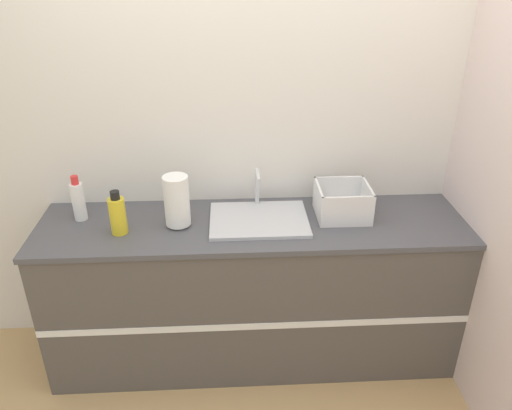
% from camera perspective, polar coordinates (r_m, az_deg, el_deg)
% --- Properties ---
extents(ground_plane, '(12.00, 12.00, 0.00)m').
position_cam_1_polar(ground_plane, '(3.05, 0.05, -20.00)').
color(ground_plane, tan).
extents(wall_back, '(4.71, 0.06, 2.60)m').
position_cam_1_polar(wall_back, '(2.83, -0.63, 7.94)').
color(wall_back, silver).
rests_on(wall_back, ground_plane).
extents(wall_right, '(0.06, 2.58, 2.60)m').
position_cam_1_polar(wall_right, '(2.85, 24.37, 5.54)').
color(wall_right, silver).
rests_on(wall_right, ground_plane).
extents(counter_cabinet, '(2.33, 0.60, 0.92)m').
position_cam_1_polar(counter_cabinet, '(2.95, -0.27, -9.77)').
color(counter_cabinet, '#514C47').
rests_on(counter_cabinet, ground_plane).
extents(sink, '(0.53, 0.40, 0.24)m').
position_cam_1_polar(sink, '(2.71, 0.33, -1.51)').
color(sink, silver).
rests_on(sink, counter_cabinet).
extents(paper_towel_roll, '(0.13, 0.13, 0.28)m').
position_cam_1_polar(paper_towel_roll, '(2.64, -9.04, 0.44)').
color(paper_towel_roll, '#4C4C51').
rests_on(paper_towel_roll, counter_cabinet).
extents(dish_rack, '(0.28, 0.27, 0.18)m').
position_cam_1_polar(dish_rack, '(2.78, 9.84, 0.08)').
color(dish_rack, white).
rests_on(dish_rack, counter_cabinet).
extents(bottle_white_spray, '(0.07, 0.07, 0.26)m').
position_cam_1_polar(bottle_white_spray, '(2.85, -19.65, 0.49)').
color(bottle_white_spray, white).
rests_on(bottle_white_spray, counter_cabinet).
extents(bottle_yellow, '(0.08, 0.08, 0.24)m').
position_cam_1_polar(bottle_yellow, '(2.65, -15.53, -1.08)').
color(bottle_yellow, yellow).
rests_on(bottle_yellow, counter_cabinet).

